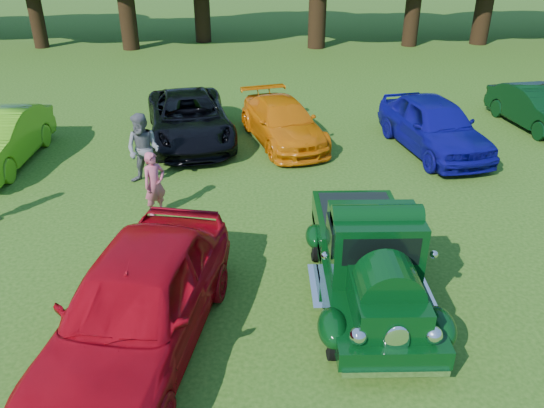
{
  "coord_description": "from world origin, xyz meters",
  "views": [
    {
      "loc": [
        -0.14,
        -7.17,
        5.97
      ],
      "look_at": [
        0.04,
        2.14,
        1.1
      ],
      "focal_mm": 35.0,
      "sensor_mm": 36.0,
      "label": 1
    }
  ],
  "objects_px": {
    "back_car_green": "(537,108)",
    "hero_pickup": "(369,259)",
    "back_car_orange": "(283,122)",
    "back_car_black": "(189,118)",
    "spectator_grey": "(143,150)",
    "back_car_blue": "(434,125)",
    "spectator_pink": "(155,184)",
    "red_convertible": "(138,303)"
  },
  "relations": [
    {
      "from": "back_car_green",
      "to": "spectator_pink",
      "type": "distance_m",
      "value": 13.01
    },
    {
      "from": "back_car_blue",
      "to": "spectator_pink",
      "type": "bearing_deg",
      "value": -164.45
    },
    {
      "from": "back_car_orange",
      "to": "back_car_blue",
      "type": "height_order",
      "value": "back_car_blue"
    },
    {
      "from": "back_car_blue",
      "to": "back_car_green",
      "type": "relative_size",
      "value": 1.15
    },
    {
      "from": "back_car_black",
      "to": "back_car_green",
      "type": "height_order",
      "value": "back_car_black"
    },
    {
      "from": "back_car_blue",
      "to": "spectator_grey",
      "type": "distance_m",
      "value": 8.4
    },
    {
      "from": "back_car_black",
      "to": "spectator_grey",
      "type": "height_order",
      "value": "spectator_grey"
    },
    {
      "from": "back_car_orange",
      "to": "back_car_blue",
      "type": "relative_size",
      "value": 0.95
    },
    {
      "from": "hero_pickup",
      "to": "back_car_orange",
      "type": "xyz_separation_m",
      "value": [
        -1.24,
        7.83,
        -0.13
      ]
    },
    {
      "from": "back_car_orange",
      "to": "back_car_green",
      "type": "height_order",
      "value": "back_car_green"
    },
    {
      "from": "back_car_black",
      "to": "back_car_orange",
      "type": "distance_m",
      "value": 2.9
    },
    {
      "from": "red_convertible",
      "to": "spectator_pink",
      "type": "height_order",
      "value": "red_convertible"
    },
    {
      "from": "red_convertible",
      "to": "back_car_green",
      "type": "distance_m",
      "value": 15.13
    },
    {
      "from": "back_car_orange",
      "to": "spectator_pink",
      "type": "height_order",
      "value": "spectator_pink"
    },
    {
      "from": "back_car_orange",
      "to": "back_car_black",
      "type": "bearing_deg",
      "value": 159.12
    },
    {
      "from": "spectator_grey",
      "to": "back_car_blue",
      "type": "bearing_deg",
      "value": 33.49
    },
    {
      "from": "back_car_orange",
      "to": "spectator_pink",
      "type": "bearing_deg",
      "value": -140.43
    },
    {
      "from": "spectator_grey",
      "to": "red_convertible",
      "type": "bearing_deg",
      "value": -61.49
    },
    {
      "from": "hero_pickup",
      "to": "back_car_green",
      "type": "bearing_deg",
      "value": 51.29
    },
    {
      "from": "red_convertible",
      "to": "spectator_grey",
      "type": "distance_m",
      "value": 6.2
    },
    {
      "from": "back_car_black",
      "to": "back_car_orange",
      "type": "height_order",
      "value": "back_car_black"
    },
    {
      "from": "hero_pickup",
      "to": "back_car_black",
      "type": "relative_size",
      "value": 0.87
    },
    {
      "from": "hero_pickup",
      "to": "red_convertible",
      "type": "height_order",
      "value": "hero_pickup"
    },
    {
      "from": "hero_pickup",
      "to": "back_car_blue",
      "type": "height_order",
      "value": "hero_pickup"
    },
    {
      "from": "spectator_pink",
      "to": "back_car_black",
      "type": "bearing_deg",
      "value": 43.46
    },
    {
      "from": "hero_pickup",
      "to": "back_car_black",
      "type": "bearing_deg",
      "value": 117.2
    },
    {
      "from": "back_car_green",
      "to": "spectator_pink",
      "type": "xyz_separation_m",
      "value": [
        -11.6,
        -5.9,
        0.11
      ]
    },
    {
      "from": "red_convertible",
      "to": "back_car_black",
      "type": "height_order",
      "value": "red_convertible"
    },
    {
      "from": "hero_pickup",
      "to": "spectator_grey",
      "type": "distance_m",
      "value": 6.9
    },
    {
      "from": "back_car_green",
      "to": "hero_pickup",
      "type": "bearing_deg",
      "value": -138.44
    },
    {
      "from": "hero_pickup",
      "to": "back_car_black",
      "type": "height_order",
      "value": "hero_pickup"
    },
    {
      "from": "back_car_black",
      "to": "back_car_blue",
      "type": "distance_m",
      "value": 7.4
    },
    {
      "from": "hero_pickup",
      "to": "back_car_blue",
      "type": "relative_size",
      "value": 0.97
    },
    {
      "from": "back_car_black",
      "to": "spectator_grey",
      "type": "relative_size",
      "value": 2.76
    },
    {
      "from": "back_car_black",
      "to": "spectator_pink",
      "type": "height_order",
      "value": "spectator_pink"
    },
    {
      "from": "hero_pickup",
      "to": "spectator_grey",
      "type": "relative_size",
      "value": 2.41
    },
    {
      "from": "back_car_black",
      "to": "spectator_grey",
      "type": "distance_m",
      "value": 3.29
    },
    {
      "from": "back_car_green",
      "to": "spectator_pink",
      "type": "bearing_deg",
      "value": -162.78
    },
    {
      "from": "back_car_black",
      "to": "spectator_pink",
      "type": "relative_size",
      "value": 3.37
    },
    {
      "from": "spectator_pink",
      "to": "back_car_blue",
      "type": "bearing_deg",
      "value": -16.82
    },
    {
      "from": "back_car_blue",
      "to": "back_car_green",
      "type": "height_order",
      "value": "back_car_blue"
    },
    {
      "from": "red_convertible",
      "to": "spectator_pink",
      "type": "relative_size",
      "value": 3.24
    }
  ]
}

